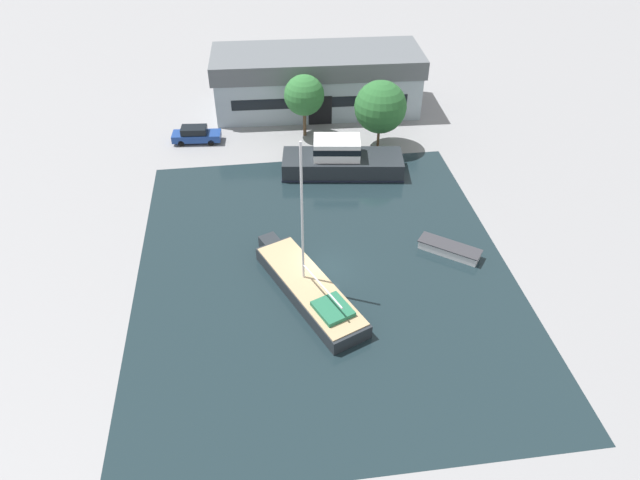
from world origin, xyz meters
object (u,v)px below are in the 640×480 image
motor_cruiser (341,160)px  warehouse_building (317,80)px  sailboat_moored (309,288)px  quay_tree_by_water (304,95)px  parked_car (196,135)px  small_dinghy (449,249)px  quay_tree_near_building (380,107)px

motor_cruiser → warehouse_building: bearing=9.5°
warehouse_building → sailboat_moored: 29.64m
quay_tree_by_water → parked_car: 11.27m
motor_cruiser → small_dinghy: motor_cruiser is taller
quay_tree_by_water → motor_cruiser: (2.44, -7.54, -3.04)m
quay_tree_near_building → motor_cruiser: 6.75m
quay_tree_near_building → quay_tree_by_water: quay_tree_near_building is taller
warehouse_building → quay_tree_by_water: bearing=-105.9°
warehouse_building → quay_tree_by_water: size_ratio=3.55×
sailboat_moored → motor_cruiser: size_ratio=1.05×
quay_tree_by_water → parked_car: quay_tree_by_water is taller
quay_tree_near_building → motor_cruiser: bearing=-135.5°
quay_tree_by_water → motor_cruiser: quay_tree_by_water is taller
sailboat_moored → small_dinghy: (10.93, 3.08, -0.25)m
sailboat_moored → small_dinghy: sailboat_moored is taller
quay_tree_by_water → sailboat_moored: size_ratio=0.53×
quay_tree_near_building → quay_tree_by_water: size_ratio=1.06×
quay_tree_by_water → motor_cruiser: bearing=-72.0°
warehouse_building → small_dinghy: size_ratio=4.88×
parked_car → motor_cruiser: bearing=65.2°
quay_tree_near_building → motor_cruiser: (-4.34, -4.26, -2.93)m
parked_car → sailboat_moored: (8.43, -23.08, -0.19)m
sailboat_moored → motor_cruiser: bearing=49.6°
parked_car → small_dinghy: 27.84m
quay_tree_near_building → motor_cruiser: size_ratio=0.59×
parked_car → sailboat_moored: size_ratio=0.41×
sailboat_moored → small_dinghy: size_ratio=2.60×
warehouse_building → quay_tree_near_building: bearing=-60.5°
quay_tree_by_water → small_dinghy: (8.62, -20.06, -3.88)m
small_dinghy → parked_car: bearing=-98.5°
warehouse_building → quay_tree_near_building: 10.55m
sailboat_moored → quay_tree_by_water: bearing=60.8°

